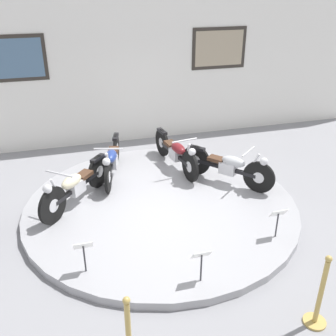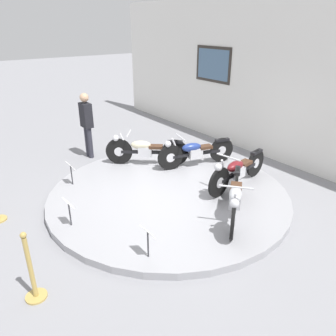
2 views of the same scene
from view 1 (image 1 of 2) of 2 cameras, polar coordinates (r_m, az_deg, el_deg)
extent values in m
plane|color=gray|center=(7.18, -1.01, -5.94)|extent=(60.00, 60.00, 0.00)
cylinder|color=#99999E|center=(7.14, -1.02, -5.49)|extent=(4.85, 4.85, 0.13)
cube|color=white|center=(9.67, -6.63, 15.19)|extent=(14.00, 0.20, 3.97)
cube|color=#2D2823|center=(9.45, -21.54, 14.56)|extent=(1.40, 0.02, 1.00)
cube|color=slate|center=(9.44, -21.55, 14.55)|extent=(1.24, 0.02, 0.84)
cube|color=#2D2823|center=(10.19, 7.43, 16.85)|extent=(1.40, 0.02, 1.00)
cube|color=tan|center=(10.19, 7.44, 16.85)|extent=(1.24, 0.02, 0.84)
cylinder|color=black|center=(6.68, -16.40, -5.24)|extent=(0.45, 0.53, 0.64)
cylinder|color=silver|center=(6.68, -16.40, -5.24)|extent=(0.19, 0.21, 0.22)
cylinder|color=black|center=(7.61, -10.05, -0.47)|extent=(0.45, 0.53, 0.64)
cylinder|color=silver|center=(7.61, -10.05, -0.47)|extent=(0.19, 0.21, 0.22)
cube|color=black|center=(7.13, -13.01, -2.70)|extent=(0.85, 1.00, 0.07)
cube|color=silver|center=(7.09, -13.22, -2.70)|extent=(0.36, 0.37, 0.24)
ellipsoid|color=beige|center=(6.95, -13.83, -1.91)|extent=(0.48, 0.51, 0.20)
cube|color=#472D1E|center=(7.22, -12.11, -0.97)|extent=(0.36, 0.37, 0.07)
cube|color=black|center=(7.49, -10.21, 1.40)|extent=(0.31, 0.34, 0.06)
cylinder|color=silver|center=(6.68, -15.82, -3.18)|extent=(0.19, 0.22, 0.54)
cylinder|color=silver|center=(6.63, -15.52, -0.81)|extent=(0.43, 0.37, 0.03)
sphere|color=silver|center=(6.48, -17.11, -2.92)|extent=(0.15, 0.15, 0.15)
cylinder|color=black|center=(7.41, -8.70, -1.27)|extent=(0.22, 0.60, 0.61)
cylinder|color=silver|center=(7.41, -8.70, -1.27)|extent=(0.12, 0.22, 0.21)
cylinder|color=black|center=(8.61, -7.52, 2.90)|extent=(0.22, 0.60, 0.61)
cylinder|color=silver|center=(8.61, -7.52, 2.90)|extent=(0.12, 0.22, 0.21)
cube|color=black|center=(8.00, -8.06, 0.97)|extent=(0.40, 1.22, 0.07)
cube|color=silver|center=(7.96, -8.11, 0.98)|extent=(0.28, 0.36, 0.24)
ellipsoid|color=navy|center=(7.80, -8.27, 1.72)|extent=(0.34, 0.52, 0.20)
cube|color=#472D1E|center=(8.14, -7.94, 2.53)|extent=(0.28, 0.36, 0.07)
cube|color=black|center=(8.51, -7.62, 4.51)|extent=(0.19, 0.37, 0.06)
cylinder|color=silver|center=(7.45, -8.65, 0.62)|extent=(0.11, 0.25, 0.54)
cylinder|color=silver|center=(7.44, -8.68, 2.79)|extent=(0.53, 0.18, 0.03)
sphere|color=silver|center=(7.20, -8.94, 0.90)|extent=(0.15, 0.15, 0.15)
cylinder|color=black|center=(7.71, 3.23, 0.20)|extent=(0.15, 0.62, 0.62)
cylinder|color=silver|center=(7.71, 3.23, 0.20)|extent=(0.10, 0.22, 0.22)
cylinder|color=black|center=(8.81, -0.86, 3.73)|extent=(0.15, 0.62, 0.62)
cylinder|color=silver|center=(8.81, -0.86, 3.73)|extent=(0.10, 0.22, 0.22)
cube|color=black|center=(8.25, 1.05, 2.08)|extent=(0.26, 1.24, 0.07)
cube|color=silver|center=(8.21, 1.17, 2.11)|extent=(0.25, 0.35, 0.24)
ellipsoid|color=maroon|center=(8.06, 1.49, 2.88)|extent=(0.29, 0.51, 0.20)
cube|color=#472D1E|center=(8.38, 0.40, 3.52)|extent=(0.25, 0.35, 0.07)
cube|color=black|center=(8.71, -0.88, 5.33)|extent=(0.16, 0.37, 0.06)
cylinder|color=silver|center=(7.74, 2.75, 1.97)|extent=(0.08, 0.25, 0.54)
cylinder|color=silver|center=(7.72, 2.43, 4.03)|extent=(0.54, 0.12, 0.03)
sphere|color=silver|center=(7.51, 3.50, 2.35)|extent=(0.15, 0.15, 0.15)
cylinder|color=black|center=(7.49, 13.05, -1.31)|extent=(0.44, 0.51, 0.62)
cylinder|color=silver|center=(7.49, 13.05, -1.31)|extent=(0.19, 0.21, 0.22)
cylinder|color=black|center=(8.00, 4.11, 1.18)|extent=(0.44, 0.51, 0.62)
cylinder|color=silver|center=(8.00, 4.11, 1.18)|extent=(0.19, 0.21, 0.22)
cube|color=black|center=(7.72, 8.43, -0.02)|extent=(0.86, 0.99, 0.07)
cube|color=silver|center=(7.69, 8.71, 0.03)|extent=(0.36, 0.37, 0.24)
ellipsoid|color=#B2B5BA|center=(7.59, 9.47, 0.93)|extent=(0.48, 0.51, 0.20)
cube|color=#472D1E|center=(7.74, 7.05, 1.31)|extent=(0.36, 0.37, 0.07)
cube|color=black|center=(7.89, 4.17, 2.91)|extent=(0.31, 0.34, 0.06)
cylinder|color=silver|center=(7.45, 12.15, 0.34)|extent=(0.20, 0.22, 0.54)
cylinder|color=silver|center=(7.38, 11.57, 2.37)|extent=(0.43, 0.37, 0.03)
sphere|color=silver|center=(7.33, 13.75, 0.92)|extent=(0.15, 0.15, 0.15)
cylinder|color=#333338|center=(5.62, -12.01, -12.78)|extent=(0.02, 0.02, 0.42)
cube|color=white|center=(5.48, -12.23, -10.95)|extent=(0.26, 0.11, 0.15)
cylinder|color=#333338|center=(5.38, 4.83, -14.27)|extent=(0.02, 0.02, 0.42)
cube|color=white|center=(5.24, 4.92, -12.40)|extent=(0.26, 0.11, 0.15)
cylinder|color=#333338|center=(6.37, 15.51, -8.01)|extent=(0.02, 0.02, 0.42)
cube|color=white|center=(6.25, 15.76, -6.30)|extent=(0.26, 0.11, 0.15)
sphere|color=tan|center=(4.05, -6.06, -18.58)|extent=(0.08, 0.08, 0.08)
cylinder|color=tan|center=(5.47, 20.47, -20.15)|extent=(0.28, 0.28, 0.03)
cylinder|color=tan|center=(5.16, 21.30, -16.58)|extent=(0.06, 0.06, 0.95)
sphere|color=tan|center=(4.84, 22.30, -12.10)|extent=(0.08, 0.08, 0.08)
camera|label=2|loc=(6.73, 55.29, 10.94)|focal=35.00mm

